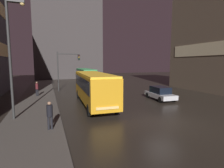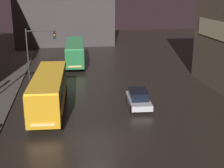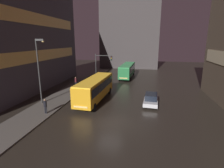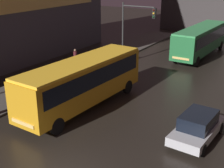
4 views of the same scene
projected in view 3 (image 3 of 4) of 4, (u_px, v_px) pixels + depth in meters
The scene contains 11 objects.
ground_plane at pixel (109, 123), 18.44m from camera, with size 120.00×120.00×0.00m, color black.
sidewalk_left at pixel (69, 92), 29.59m from camera, with size 4.00×48.00×0.15m.
building_left_tower at pixel (14, 38), 29.31m from camera, with size 10.07×28.36×17.99m.
building_far_backdrop at pixel (131, 22), 56.55m from camera, with size 18.07×12.00×28.97m.
bus_near at pixel (95, 87), 25.03m from camera, with size 3.05×10.56×3.25m.
bus_far at pixel (127, 69), 41.09m from camera, with size 2.86×11.08×3.11m.
car_taxi at pixel (151, 99), 23.61m from camera, with size 2.10×4.37×1.54m.
pedestrian_near at pixel (76, 81), 32.40m from camera, with size 0.46×0.46×1.80m.
pedestrian_mid at pixel (45, 105), 20.29m from camera, with size 0.48×0.48×1.77m.
traffic_light_main at pixel (102, 64), 34.69m from camera, with size 3.41×0.35×5.95m.
street_lamp_sidewalk at pixel (39, 62), 22.62m from camera, with size 1.25×0.36×8.58m.
Camera 3 is at (3.43, -16.56, 8.45)m, focal length 28.00 mm.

